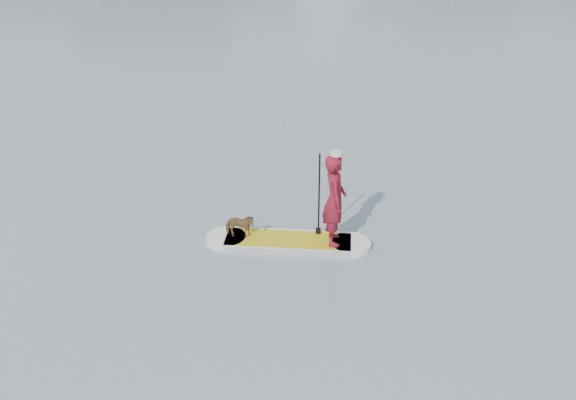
{
  "coord_description": "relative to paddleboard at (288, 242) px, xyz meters",
  "views": [
    {
      "loc": [
        -0.69,
        -7.28,
        6.79
      ],
      "look_at": [
        -0.14,
        3.59,
        1.0
      ],
      "focal_mm": 40.0,
      "sensor_mm": 36.0,
      "label": 1
    }
  ],
  "objects": [
    {
      "name": "ground",
      "position": [
        0.14,
        -3.59,
        -0.06
      ],
      "size": [
        140.0,
        140.0,
        0.0
      ],
      "primitive_type": "plane",
      "color": "slate",
      "rests_on": "ground"
    },
    {
      "name": "paddle",
      "position": [
        0.62,
        0.17,
        0.74
      ],
      "size": [
        0.1,
        0.3,
        2.0
      ],
      "rotation": [
        0.0,
        0.0,
        -0.14
      ],
      "color": "black",
      "rests_on": "ground"
    },
    {
      "name": "white_cap",
      "position": [
        0.89,
        -0.13,
        1.96
      ],
      "size": [
        0.22,
        0.22,
        0.07
      ],
      "primitive_type": "cylinder",
      "color": "silver",
      "rests_on": "paddler"
    },
    {
      "name": "paddleboard",
      "position": [
        0.0,
        0.0,
        0.0
      ],
      "size": [
        3.27,
        1.16,
        0.12
      ],
      "rotation": [
        0.0,
        0.0,
        -0.14
      ],
      "color": "gold",
      "rests_on": "ground"
    },
    {
      "name": "dog",
      "position": [
        -0.95,
        0.14,
        0.31
      ],
      "size": [
        0.64,
        0.37,
        0.51
      ],
      "primitive_type": "imported",
      "rotation": [
        0.0,
        0.0,
        1.4
      ],
      "color": "brown",
      "rests_on": "paddleboard"
    },
    {
      "name": "paddler",
      "position": [
        0.89,
        -0.13,
        0.99
      ],
      "size": [
        0.46,
        0.69,
        1.86
      ],
      "primitive_type": "imported",
      "rotation": [
        0.0,
        0.0,
        1.55
      ],
      "color": "maroon",
      "rests_on": "paddleboard"
    }
  ]
}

